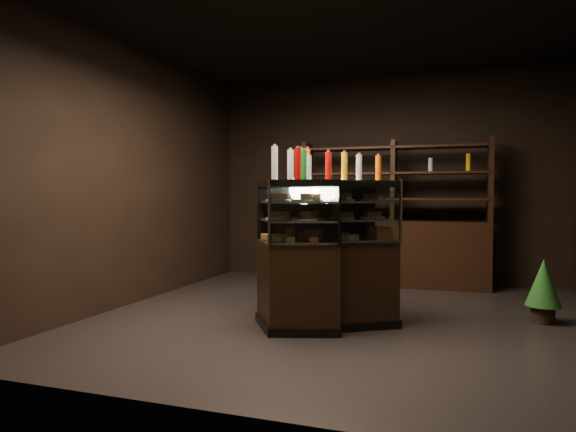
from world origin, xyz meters
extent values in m
plane|color=black|center=(0.00, 0.00, 0.00)|extent=(5.00, 5.00, 0.00)
cube|color=black|center=(0.00, 2.50, 1.50)|extent=(5.00, 0.02, 3.00)
cube|color=black|center=(0.00, -2.50, 1.50)|extent=(5.00, 0.02, 3.00)
cube|color=black|center=(-2.50, 0.00, 1.50)|extent=(0.02, 5.00, 3.00)
cube|color=black|center=(0.00, 0.00, 3.00)|extent=(5.00, 5.00, 0.02)
cube|color=black|center=(-0.14, -0.35, 0.41)|extent=(1.38, 1.19, 0.81)
cube|color=black|center=(-0.14, -0.35, 0.04)|extent=(1.42, 1.23, 0.08)
cube|color=black|center=(-0.14, -0.35, 1.36)|extent=(1.38, 1.19, 0.06)
cube|color=silver|center=(-0.14, -0.35, 0.82)|extent=(1.31, 1.12, 0.02)
cube|color=silver|center=(-0.14, -0.35, 1.01)|extent=(1.31, 1.12, 0.02)
cube|color=silver|center=(-0.14, -0.35, 1.19)|extent=(1.31, 1.12, 0.02)
cube|color=white|center=(0.04, -0.62, 1.10)|extent=(1.05, 0.67, 0.57)
cylinder|color=silver|center=(0.56, -0.28, 1.10)|extent=(0.03, 0.03, 0.59)
cylinder|color=silver|center=(-0.49, -0.95, 1.10)|extent=(0.03, 0.03, 0.59)
cube|color=black|center=(-0.39, -0.26, 0.41)|extent=(0.97, 1.37, 0.81)
cube|color=black|center=(-0.39, -0.26, 0.04)|extent=(1.00, 1.42, 0.08)
cube|color=black|center=(-0.39, -0.26, 1.36)|extent=(0.97, 1.37, 0.06)
cube|color=silver|center=(-0.39, -0.26, 0.82)|extent=(0.91, 1.31, 0.02)
cube|color=silver|center=(-0.39, -0.26, 1.01)|extent=(0.91, 1.31, 0.02)
cube|color=silver|center=(-0.39, -0.26, 1.19)|extent=(0.91, 1.31, 0.02)
cube|color=white|center=(-0.69, -0.36, 1.10)|extent=(0.39, 1.18, 0.57)
cylinder|color=silver|center=(-0.49, -0.95, 1.10)|extent=(0.03, 0.03, 0.59)
cylinder|color=silver|center=(-0.88, 0.24, 1.10)|extent=(0.03, 0.03, 0.59)
cube|color=#CF7F4A|center=(-0.56, -0.66, 0.86)|extent=(0.20, 0.17, 0.06)
cube|color=#CF7F4A|center=(-0.27, -0.47, 0.86)|extent=(0.20, 0.17, 0.06)
cube|color=#CF7F4A|center=(0.03, -0.28, 0.86)|extent=(0.20, 0.17, 0.06)
cube|color=#CF7F4A|center=(0.32, -0.10, 0.86)|extent=(0.20, 0.17, 0.06)
cylinder|color=white|center=(-0.53, -0.60, 1.03)|extent=(0.24, 0.24, 0.02)
cube|color=#CF7F4A|center=(-0.53, -0.60, 1.07)|extent=(0.19, 0.16, 0.05)
cylinder|color=white|center=(-0.27, -0.43, 1.03)|extent=(0.24, 0.24, 0.02)
cube|color=#CF7F4A|center=(-0.27, -0.43, 1.07)|extent=(0.19, 0.16, 0.05)
cylinder|color=white|center=(0.00, -0.27, 1.03)|extent=(0.24, 0.24, 0.02)
cube|color=#CF7F4A|center=(0.00, -0.27, 1.07)|extent=(0.19, 0.16, 0.05)
cylinder|color=white|center=(0.26, -0.10, 1.03)|extent=(0.24, 0.24, 0.02)
cube|color=#CF7F4A|center=(0.26, -0.10, 1.07)|extent=(0.19, 0.16, 0.05)
cylinder|color=white|center=(-0.53, -0.60, 1.20)|extent=(0.24, 0.24, 0.02)
cube|color=#CF7F4A|center=(-0.53, -0.60, 1.24)|extent=(0.19, 0.16, 0.05)
cylinder|color=white|center=(-0.27, -0.43, 1.20)|extent=(0.24, 0.24, 0.02)
cube|color=#CF7F4A|center=(-0.27, -0.43, 1.24)|extent=(0.19, 0.16, 0.05)
cylinder|color=white|center=(0.00, -0.27, 1.20)|extent=(0.24, 0.24, 0.02)
cube|color=#CF7F4A|center=(0.00, -0.27, 1.24)|extent=(0.19, 0.16, 0.05)
cylinder|color=white|center=(0.26, -0.10, 1.20)|extent=(0.24, 0.24, 0.02)
cube|color=#CF7F4A|center=(0.26, -0.10, 1.24)|extent=(0.19, 0.16, 0.05)
cube|color=#CF7F4A|center=(-0.58, 0.23, 0.86)|extent=(0.14, 0.20, 0.06)
cube|color=#CF7F4A|center=(-0.47, -0.10, 0.86)|extent=(0.14, 0.20, 0.06)
cube|color=#CF7F4A|center=(-0.37, -0.43, 0.86)|extent=(0.14, 0.20, 0.06)
cube|color=#CF7F4A|center=(-0.26, -0.76, 0.86)|extent=(0.14, 0.20, 0.06)
cylinder|color=white|center=(-0.53, 0.19, 1.03)|extent=(0.24, 0.24, 0.02)
cube|color=#CF7F4A|center=(-0.53, 0.19, 1.07)|extent=(0.13, 0.19, 0.05)
cylinder|color=white|center=(-0.44, -0.11, 1.03)|extent=(0.24, 0.24, 0.02)
cube|color=#CF7F4A|center=(-0.44, -0.11, 1.07)|extent=(0.13, 0.19, 0.05)
cylinder|color=white|center=(-0.34, -0.41, 1.03)|extent=(0.24, 0.24, 0.02)
cube|color=#CF7F4A|center=(-0.34, -0.41, 1.07)|extent=(0.13, 0.19, 0.05)
cylinder|color=white|center=(-0.24, -0.71, 1.03)|extent=(0.24, 0.24, 0.02)
cube|color=#CF7F4A|center=(-0.24, -0.71, 1.07)|extent=(0.13, 0.19, 0.05)
cylinder|color=white|center=(-0.53, 0.19, 1.20)|extent=(0.24, 0.24, 0.02)
cube|color=#CF7F4A|center=(-0.53, 0.19, 1.24)|extent=(0.13, 0.19, 0.05)
cylinder|color=white|center=(-0.44, -0.11, 1.20)|extent=(0.24, 0.24, 0.02)
cube|color=#CF7F4A|center=(-0.44, -0.11, 1.24)|extent=(0.13, 0.19, 0.05)
cylinder|color=white|center=(-0.34, -0.41, 1.20)|extent=(0.24, 0.24, 0.02)
cube|color=#CF7F4A|center=(-0.34, -0.41, 1.24)|extent=(0.13, 0.19, 0.05)
cylinder|color=white|center=(-0.24, -0.71, 1.20)|extent=(0.24, 0.24, 0.02)
cube|color=#CF7F4A|center=(-0.24, -0.71, 1.24)|extent=(0.13, 0.19, 0.05)
cylinder|color=silver|center=(-0.58, -0.63, 1.53)|extent=(0.06, 0.06, 0.28)
cylinder|color=silver|center=(-0.58, -0.63, 1.68)|extent=(0.03, 0.03, 0.02)
cylinder|color=yellow|center=(-0.43, -0.54, 1.53)|extent=(0.06, 0.06, 0.28)
cylinder|color=silver|center=(-0.43, -0.54, 1.68)|extent=(0.03, 0.03, 0.02)
cylinder|color=black|center=(-0.28, -0.44, 1.53)|extent=(0.06, 0.06, 0.28)
cylinder|color=silver|center=(-0.28, -0.44, 1.68)|extent=(0.03, 0.03, 0.02)
cylinder|color=#B20C0A|center=(-0.14, -0.35, 1.53)|extent=(0.06, 0.06, 0.28)
cylinder|color=silver|center=(-0.14, -0.35, 1.68)|extent=(0.03, 0.03, 0.02)
cylinder|color=#147223|center=(0.01, -0.26, 1.53)|extent=(0.06, 0.06, 0.28)
cylinder|color=silver|center=(0.01, -0.26, 1.68)|extent=(0.03, 0.03, 0.02)
cylinder|color=#D8590A|center=(0.16, -0.16, 1.53)|extent=(0.06, 0.06, 0.28)
cylinder|color=silver|center=(0.16, -0.16, 1.68)|extent=(0.03, 0.03, 0.02)
cylinder|color=#0F38B2|center=(0.31, -0.07, 1.53)|extent=(0.06, 0.06, 0.28)
cylinder|color=silver|center=(0.31, -0.07, 1.68)|extent=(0.03, 0.03, 0.02)
cylinder|color=silver|center=(-0.55, 0.24, 1.53)|extent=(0.06, 0.06, 0.28)
cylinder|color=silver|center=(-0.55, 0.24, 1.68)|extent=(0.03, 0.03, 0.02)
cylinder|color=yellow|center=(-0.50, 0.07, 1.53)|extent=(0.06, 0.06, 0.28)
cylinder|color=silver|center=(-0.50, 0.07, 1.68)|extent=(0.03, 0.03, 0.02)
cylinder|color=black|center=(-0.44, -0.09, 1.53)|extent=(0.06, 0.06, 0.28)
cylinder|color=silver|center=(-0.44, -0.09, 1.68)|extent=(0.03, 0.03, 0.02)
cylinder|color=#B20C0A|center=(-0.39, -0.26, 1.53)|extent=(0.06, 0.06, 0.28)
cylinder|color=silver|center=(-0.39, -0.26, 1.68)|extent=(0.03, 0.03, 0.02)
cylinder|color=#147223|center=(-0.34, -0.42, 1.53)|extent=(0.06, 0.06, 0.28)
cylinder|color=silver|center=(-0.34, -0.42, 1.68)|extent=(0.03, 0.03, 0.02)
cylinder|color=#D8590A|center=(-0.28, -0.59, 1.53)|extent=(0.06, 0.06, 0.28)
cylinder|color=silver|center=(-0.28, -0.59, 1.68)|extent=(0.03, 0.03, 0.02)
cylinder|color=#0F38B2|center=(-0.23, -0.75, 1.53)|extent=(0.06, 0.06, 0.28)
cylinder|color=silver|center=(-0.23, -0.75, 1.68)|extent=(0.03, 0.03, 0.02)
cylinder|color=black|center=(1.86, 0.41, 0.08)|extent=(0.22, 0.22, 0.17)
cone|color=#1A5017|center=(1.86, 0.41, 0.40)|extent=(0.33, 0.33, 0.46)
cone|color=#1A5017|center=(1.86, 0.41, 0.55)|extent=(0.26, 0.26, 0.32)
cube|color=black|center=(0.20, 2.05, 0.45)|extent=(2.54, 0.48, 0.90)
cube|color=black|center=(-1.04, 2.02, 1.45)|extent=(0.07, 0.38, 1.10)
cube|color=black|center=(0.20, 2.05, 1.45)|extent=(0.07, 0.38, 1.10)
cube|color=black|center=(1.43, 2.08, 1.45)|extent=(0.07, 0.38, 1.10)
cube|color=black|center=(0.20, 2.05, 1.20)|extent=(2.49, 0.43, 0.03)
cube|color=black|center=(0.20, 2.05, 1.55)|extent=(2.49, 0.43, 0.03)
cube|color=black|center=(0.20, 2.05, 1.90)|extent=(2.49, 0.43, 0.03)
cylinder|color=silver|center=(-0.76, 2.03, 1.32)|extent=(0.06, 0.06, 0.22)
cylinder|color=yellow|center=(-0.28, 2.04, 1.32)|extent=(0.06, 0.06, 0.22)
cylinder|color=black|center=(0.20, 2.05, 1.32)|extent=(0.06, 0.06, 0.22)
cylinder|color=#B20C0A|center=(0.68, 2.06, 1.32)|extent=(0.06, 0.06, 0.22)
cylinder|color=#147223|center=(1.16, 2.07, 1.32)|extent=(0.06, 0.06, 0.22)
camera|label=1|loc=(1.10, -5.11, 1.24)|focal=32.00mm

